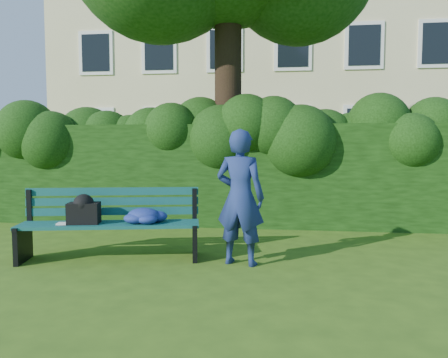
# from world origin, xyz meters

# --- Properties ---
(ground) EXTENTS (80.00, 80.00, 0.00)m
(ground) POSITION_xyz_m (0.00, 0.00, 0.00)
(ground) COLOR #385917
(ground) RESTS_ON ground
(apartment_building) EXTENTS (16.00, 8.08, 12.00)m
(apartment_building) POSITION_xyz_m (-0.00, 13.99, 6.00)
(apartment_building) COLOR #C9BD86
(apartment_building) RESTS_ON ground
(hedge) EXTENTS (10.00, 1.00, 1.80)m
(hedge) POSITION_xyz_m (0.00, 2.20, 0.90)
(hedge) COLOR black
(hedge) RESTS_ON ground
(park_bench) EXTENTS (2.30, 0.99, 0.89)m
(park_bench) POSITION_xyz_m (-1.27, -0.46, 0.51)
(park_bench) COLOR #0E473F
(park_bench) RESTS_ON ground
(man_reading) EXTENTS (0.67, 0.52, 1.64)m
(man_reading) POSITION_xyz_m (0.34, -0.50, 0.82)
(man_reading) COLOR navy
(man_reading) RESTS_ON ground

